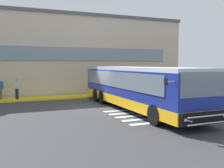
# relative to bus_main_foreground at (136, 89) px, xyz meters

# --- Properties ---
(ground_plane) EXTENTS (80.00, 90.00, 0.02)m
(ground_plane) POSITION_rel_bus_main_foreground_xyz_m (-1.98, 2.35, -1.35)
(ground_plane) COLOR #353538
(ground_plane) RESTS_ON ground
(bay_paint_stripes) EXTENTS (4.40, 3.96, 0.01)m
(bay_paint_stripes) POSITION_rel_bus_main_foreground_xyz_m (0.02, -1.85, -1.33)
(bay_paint_stripes) COLOR silver
(bay_paint_stripes) RESTS_ON ground
(terminal_building) EXTENTS (24.68, 13.80, 7.59)m
(terminal_building) POSITION_rel_bus_main_foreground_xyz_m (-2.67, 13.99, 2.45)
(terminal_building) COLOR beige
(terminal_building) RESTS_ON ground
(boarding_curb) EXTENTS (26.88, 2.00, 0.15)m
(boarding_curb) POSITION_rel_bus_main_foreground_xyz_m (-1.98, 7.15, -1.26)
(boarding_curb) COLOR yellow
(boarding_curb) RESTS_ON ground
(bus_main_foreground) EXTENTS (3.03, 12.51, 2.70)m
(bus_main_foreground) POSITION_rel_bus_main_foreground_xyz_m (0.00, 0.00, 0.00)
(bus_main_foreground) COLOR navy
(bus_main_foreground) RESTS_ON ground
(passenger_by_doorway) EXTENTS (0.38, 0.52, 1.68)m
(passenger_by_doorway) POSITION_rel_bus_main_foreground_xyz_m (-6.90, 6.75, -0.26)
(passenger_by_doorway) COLOR #1E2338
(passenger_by_doorway) RESTS_ON boarding_curb
(safety_bollard_yellow) EXTENTS (0.18, 0.18, 0.90)m
(safety_bollard_yellow) POSITION_rel_bus_main_foreground_xyz_m (1.24, 5.95, -0.89)
(safety_bollard_yellow) COLOR yellow
(safety_bollard_yellow) RESTS_ON ground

